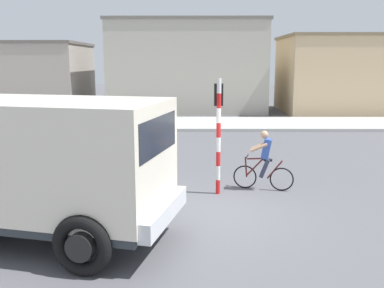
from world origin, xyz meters
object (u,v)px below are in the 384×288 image
(car_red_near, at_px, (27,137))
(cyclist, at_px, (264,160))
(truck_foreground, at_px, (38,161))
(traffic_light_pole, at_px, (219,120))
(pedestrian_near_kerb, at_px, (138,123))

(car_red_near, bearing_deg, cyclist, -26.59)
(truck_foreground, distance_m, cyclist, 6.30)
(truck_foreground, relative_size, traffic_light_pole, 1.82)
(car_red_near, xyz_separation_m, pedestrian_near_kerb, (3.80, 3.62, 0.03))
(cyclist, distance_m, car_red_near, 9.38)
(truck_foreground, bearing_deg, car_red_near, 112.69)
(car_red_near, bearing_deg, traffic_light_pole, -32.64)
(cyclist, distance_m, pedestrian_near_kerb, 9.07)
(truck_foreground, xyz_separation_m, pedestrian_near_kerb, (0.56, 11.34, -0.82))
(truck_foreground, distance_m, car_red_near, 8.42)
(truck_foreground, relative_size, cyclist, 3.39)
(traffic_light_pole, xyz_separation_m, pedestrian_near_kerb, (-3.26, 8.14, -1.22))
(truck_foreground, xyz_separation_m, cyclist, (5.16, 3.53, -0.80))
(cyclist, height_order, car_red_near, cyclist)
(cyclist, xyz_separation_m, traffic_light_pole, (-1.33, -0.32, 1.20))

